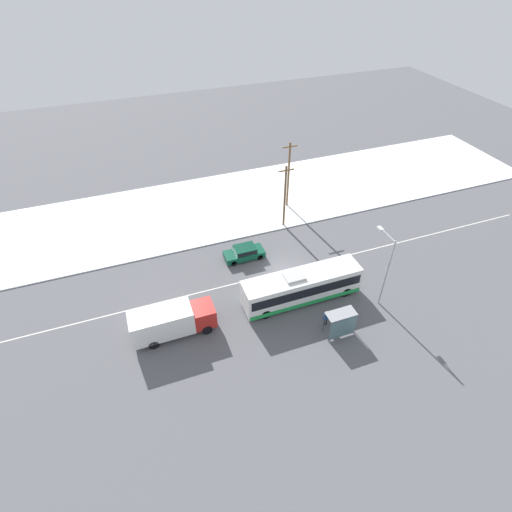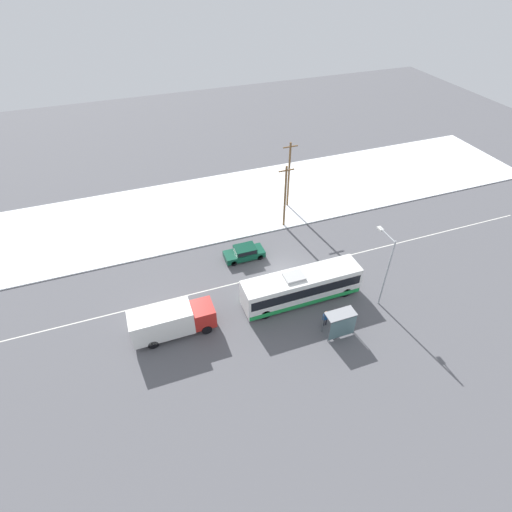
{
  "view_description": "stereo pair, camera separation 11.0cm",
  "coord_description": "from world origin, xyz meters",
  "px_view_note": "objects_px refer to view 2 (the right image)",
  "views": [
    {
      "loc": [
        -13.14,
        -27.48,
        27.21
      ],
      "look_at": [
        -2.41,
        1.7,
        1.4
      ],
      "focal_mm": 28.0,
      "sensor_mm": 36.0,
      "label": 1
    },
    {
      "loc": [
        -13.04,
        -27.52,
        27.21
      ],
      "look_at": [
        -2.41,
        1.7,
        1.4
      ],
      "focal_mm": 28.0,
      "sensor_mm": 36.0,
      "label": 2
    }
  ],
  "objects_px": {
    "city_bus": "(301,287)",
    "utility_pole_roadside": "(285,196)",
    "box_truck": "(171,321)",
    "sedan_car": "(244,252)",
    "pedestrian_at_stop": "(326,317)",
    "utility_pole_snowlot": "(289,174)",
    "bus_shelter": "(341,322)",
    "streetlamp": "(385,262)"
  },
  "relations": [
    {
      "from": "box_truck",
      "to": "bus_shelter",
      "type": "relative_size",
      "value": 2.79
    },
    {
      "from": "sedan_car",
      "to": "utility_pole_roadside",
      "type": "relative_size",
      "value": 0.55
    },
    {
      "from": "city_bus",
      "to": "utility_pole_roadside",
      "type": "xyz_separation_m",
      "value": [
        3.2,
        11.56,
        2.45
      ]
    },
    {
      "from": "box_truck",
      "to": "utility_pole_roadside",
      "type": "height_order",
      "value": "utility_pole_roadside"
    },
    {
      "from": "city_bus",
      "to": "sedan_car",
      "type": "height_order",
      "value": "city_bus"
    },
    {
      "from": "utility_pole_snowlot",
      "to": "sedan_car",
      "type": "bearing_deg",
      "value": -136.56
    },
    {
      "from": "box_truck",
      "to": "sedan_car",
      "type": "distance_m",
      "value": 11.77
    },
    {
      "from": "city_bus",
      "to": "pedestrian_at_stop",
      "type": "distance_m",
      "value": 3.77
    },
    {
      "from": "utility_pole_roadside",
      "to": "utility_pole_snowlot",
      "type": "relative_size",
      "value": 0.91
    },
    {
      "from": "streetlamp",
      "to": "utility_pole_roadside",
      "type": "xyz_separation_m",
      "value": [
        -3.41,
        14.12,
        -0.62
      ]
    },
    {
      "from": "box_truck",
      "to": "pedestrian_at_stop",
      "type": "xyz_separation_m",
      "value": [
        12.75,
        -3.69,
        -0.52
      ]
    },
    {
      "from": "city_bus",
      "to": "utility_pole_roadside",
      "type": "height_order",
      "value": "utility_pole_roadside"
    },
    {
      "from": "utility_pole_roadside",
      "to": "utility_pole_snowlot",
      "type": "bearing_deg",
      "value": 61.06
    },
    {
      "from": "box_truck",
      "to": "streetlamp",
      "type": "relative_size",
      "value": 0.97
    },
    {
      "from": "city_bus",
      "to": "streetlamp",
      "type": "bearing_deg",
      "value": -21.16
    },
    {
      "from": "box_truck",
      "to": "utility_pole_snowlot",
      "type": "relative_size",
      "value": 0.84
    },
    {
      "from": "sedan_car",
      "to": "bus_shelter",
      "type": "height_order",
      "value": "bus_shelter"
    },
    {
      "from": "bus_shelter",
      "to": "utility_pole_snowlot",
      "type": "bearing_deg",
      "value": 78.95
    },
    {
      "from": "sedan_car",
      "to": "utility_pole_snowlot",
      "type": "relative_size",
      "value": 0.5
    },
    {
      "from": "pedestrian_at_stop",
      "to": "bus_shelter",
      "type": "distance_m",
      "value": 1.68
    },
    {
      "from": "streetlamp",
      "to": "utility_pole_snowlot",
      "type": "xyz_separation_m",
      "value": [
        -1.31,
        17.92,
        -0.25
      ]
    },
    {
      "from": "pedestrian_at_stop",
      "to": "utility_pole_snowlot",
      "type": "bearing_deg",
      "value": 76.3
    },
    {
      "from": "box_truck",
      "to": "streetlamp",
      "type": "height_order",
      "value": "streetlamp"
    },
    {
      "from": "bus_shelter",
      "to": "utility_pole_roadside",
      "type": "distance_m",
      "value": 16.92
    },
    {
      "from": "utility_pole_roadside",
      "to": "utility_pole_snowlot",
      "type": "xyz_separation_m",
      "value": [
        2.1,
        3.79,
        0.37
      ]
    },
    {
      "from": "box_truck",
      "to": "utility_pole_snowlot",
      "type": "height_order",
      "value": "utility_pole_snowlot"
    },
    {
      "from": "bus_shelter",
      "to": "pedestrian_at_stop",
      "type": "bearing_deg",
      "value": 114.56
    },
    {
      "from": "box_truck",
      "to": "pedestrian_at_stop",
      "type": "relative_size",
      "value": 4.16
    },
    {
      "from": "city_bus",
      "to": "utility_pole_snowlot",
      "type": "xyz_separation_m",
      "value": [
        5.3,
        15.36,
        2.82
      ]
    },
    {
      "from": "sedan_car",
      "to": "utility_pole_snowlot",
      "type": "xyz_separation_m",
      "value": [
        8.32,
        7.88,
        3.59
      ]
    },
    {
      "from": "streetlamp",
      "to": "sedan_car",
      "type": "bearing_deg",
      "value": 133.83
    },
    {
      "from": "pedestrian_at_stop",
      "to": "utility_pole_snowlot",
      "type": "xyz_separation_m",
      "value": [
        4.64,
        19.03,
        3.34
      ]
    },
    {
      "from": "streetlamp",
      "to": "box_truck",
      "type": "bearing_deg",
      "value": 172.17
    },
    {
      "from": "utility_pole_roadside",
      "to": "utility_pole_snowlot",
      "type": "distance_m",
      "value": 4.35
    },
    {
      "from": "sedan_car",
      "to": "pedestrian_at_stop",
      "type": "xyz_separation_m",
      "value": [
        3.68,
        -11.15,
        0.26
      ]
    },
    {
      "from": "bus_shelter",
      "to": "streetlamp",
      "type": "bearing_deg",
      "value": 25.5
    },
    {
      "from": "pedestrian_at_stop",
      "to": "streetlamp",
      "type": "bearing_deg",
      "value": 10.62
    },
    {
      "from": "bus_shelter",
      "to": "utility_pole_snowlot",
      "type": "distance_m",
      "value": 21.01
    },
    {
      "from": "city_bus",
      "to": "pedestrian_at_stop",
      "type": "xyz_separation_m",
      "value": [
        0.66,
        -3.67,
        -0.52
      ]
    },
    {
      "from": "box_truck",
      "to": "bus_shelter",
      "type": "bearing_deg",
      "value": -20.85
    },
    {
      "from": "city_bus",
      "to": "utility_pole_snowlot",
      "type": "bearing_deg",
      "value": 70.96
    },
    {
      "from": "pedestrian_at_stop",
      "to": "utility_pole_roadside",
      "type": "bearing_deg",
      "value": 80.54
    }
  ]
}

